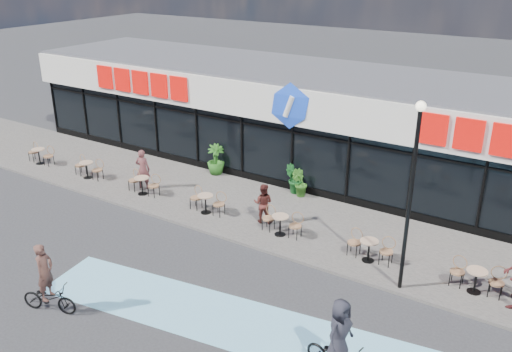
# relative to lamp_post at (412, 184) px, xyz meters

# --- Properties ---
(ground) EXTENTS (120.00, 120.00, 0.00)m
(ground) POSITION_rel_lamp_post_xyz_m (-6.31, -2.30, -3.46)
(ground) COLOR #28282B
(ground) RESTS_ON ground
(sidewalk) EXTENTS (44.00, 5.00, 0.10)m
(sidewalk) POSITION_rel_lamp_post_xyz_m (-6.31, 2.20, -3.41)
(sidewalk) COLOR #5E5A53
(sidewalk) RESTS_ON ground
(bike_lane) EXTENTS (14.17, 4.13, 0.01)m
(bike_lane) POSITION_rel_lamp_post_xyz_m (-2.31, -3.80, -3.45)
(bike_lane) COLOR #6FB3D2
(bike_lane) RESTS_ON ground
(building) EXTENTS (30.60, 6.57, 4.75)m
(building) POSITION_rel_lamp_post_xyz_m (-6.31, 7.63, -1.12)
(building) COLOR black
(building) RESTS_ON ground
(lamp_post) EXTENTS (0.28, 0.28, 5.72)m
(lamp_post) POSITION_rel_lamp_post_xyz_m (0.00, 0.00, 0.00)
(lamp_post) COLOR black
(lamp_post) RESTS_ON sidewalk
(bistro_set_0) EXTENTS (1.54, 0.62, 0.90)m
(bistro_set_0) POSITION_rel_lamp_post_xyz_m (-17.93, 1.03, -2.90)
(bistro_set_0) COLOR tan
(bistro_set_0) RESTS_ON sidewalk
(bistro_set_1) EXTENTS (1.54, 0.62, 0.90)m
(bistro_set_1) POSITION_rel_lamp_post_xyz_m (-14.62, 1.03, -2.90)
(bistro_set_1) COLOR tan
(bistro_set_1) RESTS_ON sidewalk
(bistro_set_2) EXTENTS (1.54, 0.62, 0.90)m
(bistro_set_2) POSITION_rel_lamp_post_xyz_m (-11.31, 1.03, -2.90)
(bistro_set_2) COLOR tan
(bistro_set_2) RESTS_ON sidewalk
(bistro_set_3) EXTENTS (1.54, 0.62, 0.90)m
(bistro_set_3) POSITION_rel_lamp_post_xyz_m (-8.00, 1.03, -2.90)
(bistro_set_3) COLOR tan
(bistro_set_3) RESTS_ON sidewalk
(bistro_set_4) EXTENTS (1.54, 0.62, 0.90)m
(bistro_set_4) POSITION_rel_lamp_post_xyz_m (-4.69, 1.03, -2.90)
(bistro_set_4) COLOR tan
(bistro_set_4) RESTS_ON sidewalk
(bistro_set_5) EXTENTS (1.54, 0.62, 0.90)m
(bistro_set_5) POSITION_rel_lamp_post_xyz_m (-1.38, 1.03, -2.90)
(bistro_set_5) COLOR tan
(bistro_set_5) RESTS_ON sidewalk
(bistro_set_6) EXTENTS (1.54, 0.62, 0.90)m
(bistro_set_6) POSITION_rel_lamp_post_xyz_m (1.93, 1.03, -2.90)
(bistro_set_6) COLOR tan
(bistro_set_6) RESTS_ON sidewalk
(potted_plant_left) EXTENTS (1.09, 1.09, 1.37)m
(potted_plant_left) POSITION_rel_lamp_post_xyz_m (-10.07, 4.42, -2.67)
(potted_plant_left) COLOR #225618
(potted_plant_left) RESTS_ON sidewalk
(potted_plant_mid) EXTENTS (0.87, 0.88, 1.25)m
(potted_plant_mid) POSITION_rel_lamp_post_xyz_m (-6.05, 4.41, -2.73)
(potted_plant_mid) COLOR #195A22
(potted_plant_mid) RESTS_ON sidewalk
(potted_plant_right) EXTENTS (0.76, 0.68, 1.15)m
(potted_plant_right) POSITION_rel_lamp_post_xyz_m (-5.69, 4.26, -2.78)
(potted_plant_right) COLOR #2B5D1A
(potted_plant_right) RESTS_ON sidewalk
(patron_left) EXTENTS (0.73, 0.59, 1.72)m
(patron_left) POSITION_rel_lamp_post_xyz_m (-11.70, 1.45, -2.49)
(patron_left) COLOR brown
(patron_left) RESTS_ON sidewalk
(patron_right) EXTENTS (0.88, 0.78, 1.52)m
(patron_right) POSITION_rel_lamp_post_xyz_m (-5.73, 1.46, -2.60)
(patron_right) COLOR #471D19
(patron_right) RESTS_ON sidewalk
(cyclist_a) EXTENTS (1.86, 0.93, 2.12)m
(cyclist_a) POSITION_rel_lamp_post_xyz_m (-0.09, -4.30, -2.65)
(cyclist_a) COLOR black
(cyclist_a) RESTS_ON ground
(cyclist_c) EXTENTS (1.74, 1.05, 2.13)m
(cyclist_c) POSITION_rel_lamp_post_xyz_m (-7.97, -6.30, -2.73)
(cyclist_c) COLOR black
(cyclist_c) RESTS_ON ground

